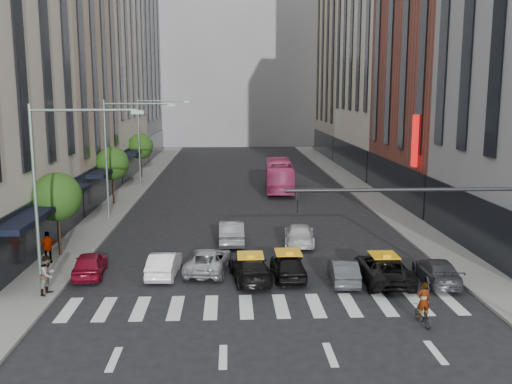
{
  "coord_description": "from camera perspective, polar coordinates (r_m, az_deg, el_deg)",
  "views": [
    {
      "loc": [
        -1.71,
        -23.26,
        9.64
      ],
      "look_at": [
        -0.18,
        9.11,
        4.0
      ],
      "focal_mm": 40.0,
      "sensor_mm": 36.0,
      "label": 1
    }
  ],
  "objects": [
    {
      "name": "sidewalk_left",
      "position": [
        54.99,
        -12.91,
        -0.4
      ],
      "size": [
        3.0,
        96.0,
        0.15
      ],
      "primitive_type": "cube",
      "color": "slate",
      "rests_on": "ground"
    },
    {
      "name": "car_white_front",
      "position": [
        31.0,
        -9.17,
        -7.12
      ],
      "size": [
        1.61,
        4.01,
        1.3
      ],
      "primitive_type": "imported",
      "rotation": [
        0.0,
        0.0,
        3.08
      ],
      "color": "white",
      "rests_on": "ground"
    },
    {
      "name": "tree_far",
      "position": [
        66.3,
        -11.48,
        4.49
      ],
      "size": [
        2.88,
        2.88,
        4.95
      ],
      "color": "black",
      "rests_on": "sidewalk_left"
    },
    {
      "name": "liberty_sign",
      "position": [
        45.71,
        15.62,
        4.94
      ],
      "size": [
        0.3,
        0.7,
        4.0
      ],
      "color": "red",
      "rests_on": "ground"
    },
    {
      "name": "car_red",
      "position": [
        31.85,
        -16.29,
        -6.91
      ],
      "size": [
        1.92,
        4.0,
        1.32
      ],
      "primitive_type": "imported",
      "rotation": [
        0.0,
        0.0,
        3.24
      ],
      "color": "maroon",
      "rests_on": "ground"
    },
    {
      "name": "tree_near",
      "position": [
        35.27,
        -19.28,
        -0.46
      ],
      "size": [
        2.88,
        2.88,
        4.95
      ],
      "color": "black",
      "rests_on": "sidewalk_left"
    },
    {
      "name": "ground",
      "position": [
        25.23,
        1.43,
        -12.59
      ],
      "size": [
        160.0,
        160.0,
        0.0
      ],
      "primitive_type": "plane",
      "color": "black",
      "rests_on": "ground"
    },
    {
      "name": "motorcycle",
      "position": [
        25.5,
        16.33,
        -11.76
      ],
      "size": [
        0.67,
        1.61,
        0.82
      ],
      "primitive_type": "imported",
      "rotation": [
        0.0,
        0.0,
        3.22
      ],
      "color": "black",
      "rests_on": "ground"
    },
    {
      "name": "building_far",
      "position": [
        108.59,
        -1.84,
        14.28
      ],
      "size": [
        30.0,
        10.0,
        36.0
      ],
      "primitive_type": "cube",
      "color": "gray",
      "rests_on": "ground"
    },
    {
      "name": "taxi_right",
      "position": [
        30.35,
        12.62,
        -7.49
      ],
      "size": [
        2.48,
        5.14,
        1.41
      ],
      "primitive_type": "imported",
      "rotation": [
        0.0,
        0.0,
        3.11
      ],
      "color": "black",
      "rests_on": "ground"
    },
    {
      "name": "streetlamp_mid",
      "position": [
        44.21,
        -13.6,
        4.75
      ],
      "size": [
        5.38,
        0.25,
        9.0
      ],
      "color": "gray",
      "rests_on": "sidewalk_left"
    },
    {
      "name": "streetlamp_near",
      "position": [
        28.75,
        -19.53,
        1.84
      ],
      "size": [
        5.38,
        0.25,
        9.0
      ],
      "color": "gray",
      "rests_on": "sidewalk_left"
    },
    {
      "name": "pedestrian_near",
      "position": [
        29.15,
        -20.1,
        -7.78
      ],
      "size": [
        0.97,
        1.1,
        1.9
      ],
      "primitive_type": "imported",
      "rotation": [
        0.0,
        0.0,
        1.25
      ],
      "color": "gray",
      "rests_on": "sidewalk_left"
    },
    {
      "name": "car_grey_mid",
      "position": [
        29.91,
        8.74,
        -7.8
      ],
      "size": [
        1.56,
        3.84,
        1.24
      ],
      "primitive_type": "imported",
      "rotation": [
        0.0,
        0.0,
        3.08
      ],
      "color": "#36393D",
      "rests_on": "ground"
    },
    {
      "name": "building_left_b",
      "position": [
        53.54,
        -19.72,
        11.83
      ],
      "size": [
        8.0,
        16.0,
        24.0
      ],
      "primitive_type": "cube",
      "color": "tan",
      "rests_on": "ground"
    },
    {
      "name": "car_grey_curb",
      "position": [
        30.95,
        17.63,
        -7.53
      ],
      "size": [
        2.12,
        4.47,
        1.26
      ],
      "primitive_type": "imported",
      "rotation": [
        0.0,
        0.0,
        3.06
      ],
      "color": "#37393E",
      "rests_on": "ground"
    },
    {
      "name": "sidewalk_right",
      "position": [
        55.7,
        11.06,
        -0.2
      ],
      "size": [
        3.0,
        96.0,
        0.15
      ],
      "primitive_type": "cube",
      "color": "slate",
      "rests_on": "ground"
    },
    {
      "name": "car_silver",
      "position": [
        31.39,
        -4.79,
        -6.83
      ],
      "size": [
        2.73,
        4.84,
        1.28
      ],
      "primitive_type": "imported",
      "rotation": [
        0.0,
        0.0,
        3.0
      ],
      "color": "#AFB0B5",
      "rests_on": "ground"
    },
    {
      "name": "tree_mid",
      "position": [
        50.64,
        -14.19,
        2.78
      ],
      "size": [
        2.88,
        2.88,
        4.95
      ],
      "color": "black",
      "rests_on": "sidewalk_left"
    },
    {
      "name": "rider",
      "position": [
        25.08,
        16.46,
        -9.16
      ],
      "size": [
        0.62,
        0.43,
        1.62
      ],
      "primitive_type": "imported",
      "rotation": [
        0.0,
        0.0,
        3.22
      ],
      "color": "gray",
      "rests_on": "motorcycle"
    },
    {
      "name": "car_row2_right",
      "position": [
        36.94,
        4.34,
        -4.22
      ],
      "size": [
        2.27,
        4.71,
        1.32
      ],
      "primitive_type": "imported",
      "rotation": [
        0.0,
        0.0,
        3.05
      ],
      "color": "silver",
      "rests_on": "ground"
    },
    {
      "name": "bus",
      "position": [
        57.13,
        2.33,
        1.68
      ],
      "size": [
        3.14,
        10.95,
        3.01
      ],
      "primitive_type": "imported",
      "rotation": [
        0.0,
        0.0,
        3.08
      ],
      "color": "#BA3669",
      "rests_on": "ground"
    },
    {
      "name": "building_right_d",
      "position": [
        90.33,
        9.49,
        12.5
      ],
      "size": [
        8.0,
        18.0,
        28.0
      ],
      "primitive_type": "cube",
      "color": "tan",
      "rests_on": "ground"
    },
    {
      "name": "building_right_c",
      "position": [
        72.49,
        12.92,
        17.85
      ],
      "size": [
        8.0,
        20.0,
        40.0
      ],
      "primitive_type": "cube",
      "color": "beige",
      "rests_on": "ground"
    },
    {
      "name": "building_left_d",
      "position": [
        89.73,
        -12.84,
        13.05
      ],
      "size": [
        8.0,
        18.0,
        30.0
      ],
      "primitive_type": "cube",
      "color": "gray",
      "rests_on": "ground"
    },
    {
      "name": "building_left_c",
      "position": [
        71.42,
        -15.68,
        16.24
      ],
      "size": [
        8.0,
        20.0,
        36.0
      ],
      "primitive_type": "cube",
      "color": "beige",
      "rests_on": "ground"
    },
    {
      "name": "car_row2_left",
      "position": [
        37.08,
        -2.49,
        -4.02
      ],
      "size": [
        1.64,
        4.53,
        1.49
      ],
      "primitive_type": "imported",
      "rotation": [
        0.0,
        0.0,
        3.16
      ],
      "color": "gray",
      "rests_on": "ground"
    },
    {
      "name": "taxi_left",
      "position": [
        29.87,
        -0.57,
        -7.62
      ],
      "size": [
        2.35,
        4.75,
        1.33
      ],
      "primitive_type": "imported",
      "rotation": [
        0.0,
        0.0,
        3.25
      ],
      "color": "black",
      "rests_on": "ground"
    },
    {
      "name": "pedestrian_far",
      "position": [
        34.28,
        -20.08,
        -5.22
      ],
      "size": [
        1.15,
        0.67,
        1.84
      ],
      "primitive_type": "imported",
      "rotation": [
        0.0,
        0.0,
        3.35
      ],
      "color": "gray",
      "rests_on": "sidewalk_left"
    },
    {
      "name": "building_right_b",
      "position": [
        53.73,
        18.16,
        12.98
      ],
      "size": [
        8.0,
        18.0,
        26.0
      ],
      "primitive_type": "cube",
      "color": "brown",
      "rests_on": "ground"
    },
    {
      "name": "taxi_center",
      "position": [
        30.27,
        3.23,
        -7.33
      ],
      "size": [
        1.78,
        4.12,
        1.38
      ],
      "primitive_type": "imported",
      "rotation": [
        0.0,
        0.0,
        3.18
      ],
      "color": "black",
      "rests_on": "ground"
    },
    {
      "name": "traffic_signal",
      "position": [
        24.71,
        19.76,
        -2.79
      ],
      "size": [
        10.1,
        0.2,
        6.0
      ],
      "color": "black",
      "rests_on": "ground"
    },
    {
      "name": "streetlamp_far",
      "position": [
        59.96,
        -10.74,
        6.13
      ],
      "size": [
        5.38,
        0.25,
        9.0
      ],
      "color": "gray",
      "rests_on": "sidewalk_left"
    }
  ]
}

